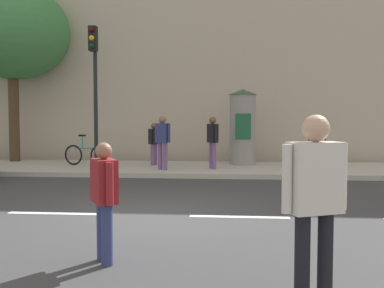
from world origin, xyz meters
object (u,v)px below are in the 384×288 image
object	(u,v)px
pedestrian_in_red_top	(163,138)
street_tree	(12,32)
pedestrian_in_light_jacket	(104,193)
pedestrian_tallest	(154,141)
traffic_light	(94,75)
poster_column	(243,126)
bicycle_leaning	(86,155)
pedestrian_near_pole	(213,138)
pedestrian_with_bag	(314,193)
bicycle_upright	(313,155)

from	to	relation	value
pedestrian_in_red_top	street_tree	bearing A→B (deg)	158.20
pedestrian_in_light_jacket	pedestrian_tallest	distance (m)	10.06
street_tree	pedestrian_in_light_jacket	size ratio (longest dim) A/B	4.68
traffic_light	street_tree	world-z (taller)	street_tree
poster_column	bicycle_leaning	xyz separation A→B (m)	(-5.50, -0.83, -0.99)
traffic_light	bicycle_leaning	world-z (taller)	traffic_light
pedestrian_in_red_top	bicycle_leaning	xyz separation A→B (m)	(-2.89, 1.07, -0.63)
street_tree	pedestrian_near_pole	bearing A→B (deg)	-14.86
pedestrian_near_pole	bicycle_leaning	world-z (taller)	pedestrian_near_pole
pedestrian_tallest	street_tree	bearing A→B (deg)	169.14
poster_column	pedestrian_in_red_top	world-z (taller)	poster_column
pedestrian_with_bag	pedestrian_near_pole	size ratio (longest dim) A/B	1.05
traffic_light	pedestrian_in_red_top	bearing A→B (deg)	19.46
pedestrian_near_pole	pedestrian_in_red_top	size ratio (longest dim) A/B	0.98
pedestrian_tallest	traffic_light	bearing A→B (deg)	-124.80
pedestrian_near_pole	bicycle_upright	bearing A→B (deg)	15.77
pedestrian_with_bag	pedestrian_tallest	size ratio (longest dim) A/B	1.19
pedestrian_with_bag	pedestrian_in_red_top	bearing A→B (deg)	106.52
poster_column	pedestrian_with_bag	bearing A→B (deg)	-88.70
traffic_light	pedestrian_tallest	bearing A→B (deg)	55.20
traffic_light	pedestrian_in_light_jacket	world-z (taller)	traffic_light
street_tree	pedestrian_in_light_jacket	distance (m)	13.73
poster_column	traffic_light	bearing A→B (deg)	-150.56
street_tree	pedestrian_in_light_jacket	bearing A→B (deg)	-58.28
poster_column	pedestrian_in_red_top	xyz separation A→B (m)	(-2.62, -1.90, -0.36)
poster_column	pedestrian_in_light_jacket	xyz separation A→B (m)	(-2.01, -10.49, -0.67)
pedestrian_in_light_jacket	street_tree	bearing A→B (deg)	121.72
pedestrian_tallest	bicycle_leaning	distance (m)	2.42
traffic_light	pedestrian_in_red_top	distance (m)	2.89
bicycle_upright	pedestrian_tallest	bearing A→B (deg)	179.83
street_tree	poster_column	bearing A→B (deg)	-3.87
poster_column	pedestrian_tallest	size ratio (longest dim) A/B	1.81
pedestrian_near_pole	pedestrian_in_red_top	bearing A→B (deg)	-165.26
pedestrian_with_bag	pedestrian_in_red_top	size ratio (longest dim) A/B	1.03
traffic_light	pedestrian_near_pole	distance (m)	4.25
traffic_light	pedestrian_with_bag	world-z (taller)	traffic_light
pedestrian_with_bag	pedestrian_in_light_jacket	world-z (taller)	pedestrian_with_bag
pedestrian_with_bag	bicycle_leaning	distance (m)	12.24
pedestrian_with_bag	bicycle_leaning	bearing A→B (deg)	118.15
pedestrian_with_bag	traffic_light	bearing A→B (deg)	118.45
pedestrian_in_light_jacket	pedestrian_tallest	bearing A→B (deg)	96.51
bicycle_leaning	pedestrian_in_red_top	bearing A→B (deg)	-20.30
pedestrian_in_light_jacket	bicycle_leaning	size ratio (longest dim) A/B	0.85
poster_column	pedestrian_tallest	world-z (taller)	poster_column
street_tree	traffic_light	bearing A→B (deg)	-37.04
bicycle_leaning	bicycle_upright	bearing A→B (deg)	2.30
pedestrian_tallest	bicycle_leaning	world-z (taller)	pedestrian_tallest
poster_column	pedestrian_in_red_top	distance (m)	3.25
pedestrian_with_bag	pedestrian_near_pole	bearing A→B (deg)	97.24
poster_column	pedestrian_in_light_jacket	world-z (taller)	poster_column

